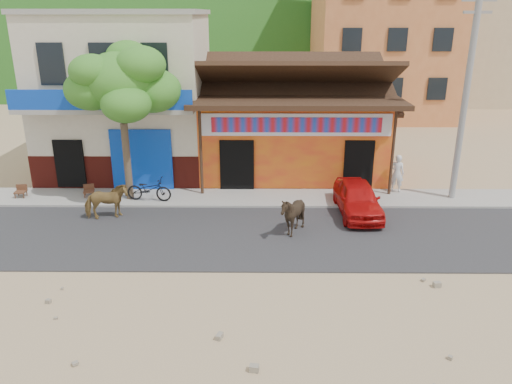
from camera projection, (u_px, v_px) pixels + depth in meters
ground at (241, 273)px, 14.36m from camera, size 120.00×120.00×0.00m
road at (243, 236)px, 16.70m from camera, size 60.00×5.00×0.04m
sidewalk at (246, 198)px, 19.98m from camera, size 60.00×2.00×0.12m
dance_club at (291, 133)px, 23.14m from camera, size 8.00×6.00×3.60m
cafe_building at (127, 96)px, 22.63m from camera, size 7.00×6.00×7.00m
apartment_front at (381, 29)px, 34.83m from camera, size 9.00×9.00×12.00m
apartment_rear at (474, 40)px, 40.74m from camera, size 8.00×8.00×10.00m
tree at (124, 124)px, 18.80m from camera, size 3.00×3.00×6.00m
utility_pole at (466, 97)px, 18.54m from camera, size 0.24×0.24×8.00m
cow_tan at (106, 202)px, 17.84m from camera, size 1.67×1.12×1.30m
cow_dark at (293, 215)px, 16.54m from camera, size 1.59×1.50×1.41m
red_car at (358, 198)px, 18.29m from camera, size 1.51×3.59×1.21m
scooter at (149, 189)px, 19.42m from camera, size 1.83×0.82×0.93m
pedestrian at (397, 173)px, 20.30m from camera, size 0.67×0.56×1.57m
cafe_chair_left at (88, 186)px, 19.84m from camera, size 0.51×0.51×0.89m
cafe_chair_right at (20, 186)px, 19.78m from camera, size 0.45×0.45×0.90m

